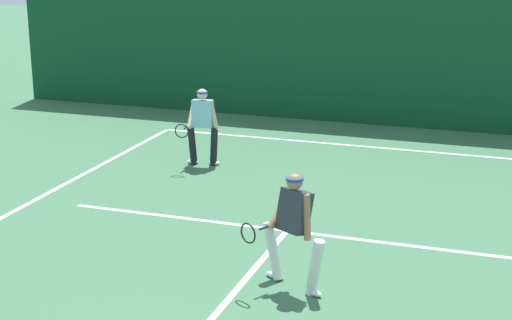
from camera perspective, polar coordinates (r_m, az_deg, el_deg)
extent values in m
cube|color=white|center=(18.76, 7.29, 0.99)|extent=(9.72, 0.10, 0.01)
cube|color=white|center=(13.43, 2.19, -5.01)|extent=(7.93, 0.10, 0.01)
cube|color=white|center=(10.90, -2.32, -10.20)|extent=(0.10, 6.40, 0.01)
cylinder|color=silver|center=(11.01, 4.18, -7.59)|extent=(0.33, 0.27, 0.84)
cylinder|color=silver|center=(11.53, 1.23, -6.44)|extent=(0.39, 0.30, 0.84)
ellipsoid|color=white|center=(11.17, 4.15, -9.33)|extent=(0.28, 0.22, 0.09)
ellipsoid|color=white|center=(11.68, 1.22, -8.12)|extent=(0.28, 0.22, 0.09)
cube|color=#2D3338|center=(11.01, 2.72, -3.62)|extent=(0.54, 0.51, 0.62)
cylinder|color=#9E704C|center=(10.87, 3.62, -4.06)|extent=(0.16, 0.15, 0.64)
cylinder|color=#9E704C|center=(11.18, 1.84, -3.45)|extent=(0.34, 0.52, 0.50)
sphere|color=#9E704C|center=(10.88, 2.75, -1.54)|extent=(0.22, 0.22, 0.22)
cylinder|color=#19478C|center=(10.87, 2.75, -1.34)|extent=(0.32, 0.32, 0.04)
cylinder|color=black|center=(11.12, 0.73, -4.76)|extent=(0.15, 0.24, 0.03)
torus|color=black|center=(10.91, -0.56, -5.19)|extent=(0.27, 0.16, 0.29)
cylinder|color=black|center=(17.02, -2.99, 0.97)|extent=(0.21, 0.17, 0.83)
cylinder|color=black|center=(17.14, -4.52, 1.05)|extent=(0.23, 0.17, 0.83)
ellipsoid|color=white|center=(17.12, -2.97, -0.21)|extent=(0.27, 0.14, 0.09)
ellipsoid|color=white|center=(17.24, -4.49, -0.12)|extent=(0.27, 0.14, 0.09)
cube|color=#8CCCE0|center=(16.91, -3.80, 3.29)|extent=(0.45, 0.32, 0.59)
cylinder|color=beige|center=(16.86, -3.02, 3.17)|extent=(0.23, 0.13, 0.64)
cylinder|color=beige|center=(16.98, -4.57, 3.24)|extent=(0.16, 0.50, 0.54)
sphere|color=beige|center=(16.83, -3.83, 4.67)|extent=(0.22, 0.22, 0.22)
cylinder|color=#19478C|center=(16.82, -3.83, 4.80)|extent=(0.27, 0.27, 0.04)
cylinder|color=black|center=(16.81, -4.95, 2.33)|extent=(0.06, 0.26, 0.03)
torus|color=black|center=(16.50, -5.28, 2.06)|extent=(0.29, 0.06, 0.29)
cube|color=#0F4326|center=(20.61, 8.78, 7.06)|extent=(20.44, 0.12, 3.37)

